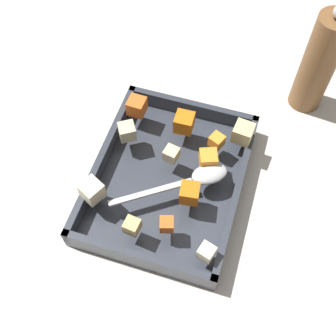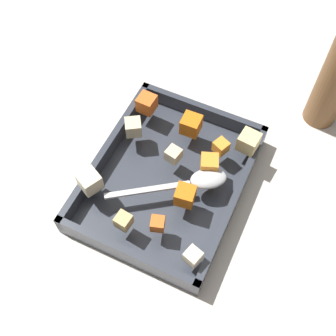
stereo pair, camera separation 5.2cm
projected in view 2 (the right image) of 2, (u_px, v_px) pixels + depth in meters
name	position (u px, v px, depth m)	size (l,w,h in m)	color
ground_plane	(159.00, 191.00, 0.80)	(4.00, 4.00, 0.00)	beige
baking_dish	(168.00, 181.00, 0.79)	(0.33, 0.26, 0.05)	#333842
carrot_chunk_center	(209.00, 164.00, 0.75)	(0.03, 0.03, 0.03)	orange
carrot_chunk_corner_se	(185.00, 195.00, 0.72)	(0.03, 0.03, 0.03)	orange
carrot_chunk_far_right	(158.00, 224.00, 0.70)	(0.02, 0.02, 0.02)	orange
carrot_chunk_heap_top	(191.00, 125.00, 0.79)	(0.03, 0.03, 0.03)	orange
carrot_chunk_mid_left	(147.00, 103.00, 0.82)	(0.03, 0.03, 0.03)	orange
carrot_chunk_back_center	(221.00, 147.00, 0.77)	(0.02, 0.02, 0.02)	orange
potato_chunk_under_handle	(123.00, 221.00, 0.70)	(0.02, 0.02, 0.02)	tan
potato_chunk_corner_nw	(90.00, 181.00, 0.73)	(0.03, 0.03, 0.03)	beige
potato_chunk_rim_edge	(133.00, 127.00, 0.79)	(0.03, 0.03, 0.03)	beige
potato_chunk_heap_side	(173.00, 154.00, 0.76)	(0.02, 0.02, 0.02)	beige
potato_chunk_corner_ne	(193.00, 256.00, 0.67)	(0.02, 0.02, 0.02)	beige
potato_chunk_near_spoon	(249.00, 142.00, 0.77)	(0.03, 0.03, 0.03)	#E0CC89
serving_spoon	(201.00, 180.00, 0.74)	(0.14, 0.19, 0.02)	silver
pepper_mill	(336.00, 80.00, 0.79)	(0.06, 0.06, 0.24)	brown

